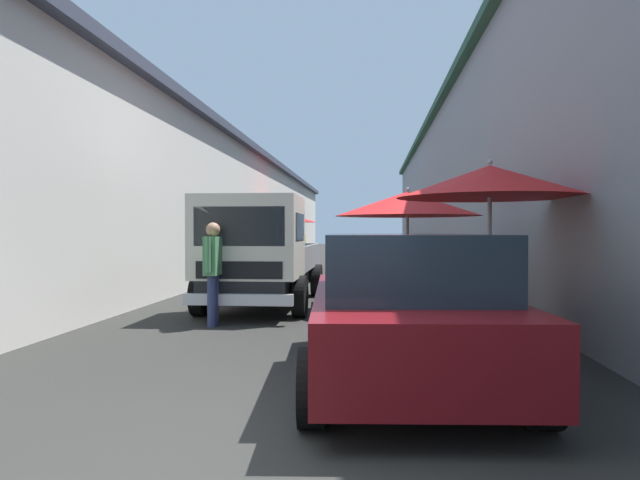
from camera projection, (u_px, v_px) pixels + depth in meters
name	position (u px, v px, depth m)	size (l,w,h in m)	color
ground	(340.00, 279.00, 16.71)	(90.00, 90.00, 0.00)	#282826
building_left_whitewash	(150.00, 207.00, 19.56)	(49.80, 7.50, 4.69)	beige
building_right_concrete	(551.00, 182.00, 18.26)	(49.80, 7.50, 6.21)	gray
fruit_stall_far_left	(286.00, 224.00, 22.03)	(2.52, 2.52, 2.25)	#9E9EA3
fruit_stall_near_right	(488.00, 202.00, 7.10)	(2.43, 2.43, 2.42)	#9E9EA3
fruit_stall_near_left	(409.00, 214.00, 9.97)	(2.67, 2.67, 2.28)	#9E9EA3
hatchback_car	(403.00, 306.00, 5.36)	(4.02, 2.14, 1.45)	#600F14
delivery_truck	(257.00, 255.00, 10.03)	(4.93, 1.99, 2.08)	black
vendor_by_crates	(213.00, 266.00, 8.45)	(0.64, 0.22, 1.61)	navy
vendor_in_shade	(301.00, 249.00, 16.35)	(0.64, 0.24, 1.61)	#665B4C
parked_scooter	(471.00, 285.00, 10.37)	(1.68, 0.53, 1.14)	black
plastic_stool	(374.00, 268.00, 16.73)	(0.30, 0.30, 0.43)	red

